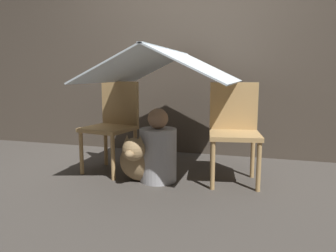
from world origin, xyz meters
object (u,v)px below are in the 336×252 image
Objects in this scene: chair_right at (234,127)px; person_front at (158,151)px; dog at (139,159)px; chair_left at (113,122)px.

chair_right reaches higher than person_front.
person_front is 1.48× the size of dog.
chair_right is at bearing 17.01° from person_front.
chair_right is at bearing 11.01° from chair_left.
person_front is at bearing -9.40° from chair_left.
person_front reaches higher than dog.
dog is at bearing -170.59° from chair_right.
chair_left reaches higher than person_front.
chair_left is 0.57m from person_front.
chair_right is 0.84m from dog.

